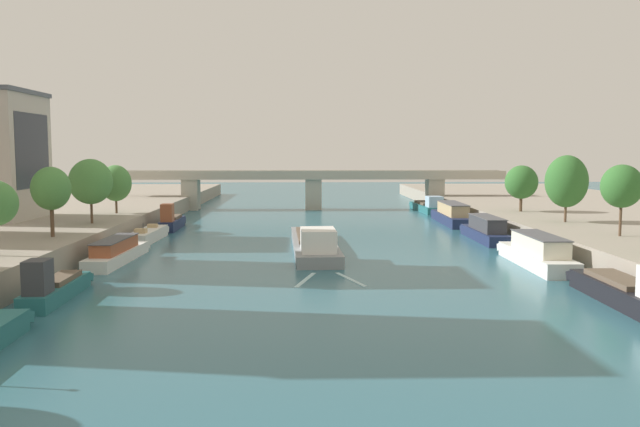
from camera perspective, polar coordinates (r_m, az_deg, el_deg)
name	(u,v)px	position (r m, az deg, el deg)	size (l,w,h in m)	color
barge_midriver	(314,243)	(66.74, -0.50, -2.55)	(5.03, 24.08, 3.12)	gray
wake_behind_barge	(328,280)	(52.43, 0.70, -5.76)	(5.60, 5.99, 0.03)	#A0CCD6
moored_boat_left_far	(54,287)	(48.54, -22.08, -5.94)	(2.16, 10.40, 3.30)	#23666B
moored_boat_left_upstream	(117,252)	(63.32, -17.20, -3.20)	(2.81, 13.81, 2.28)	silver
moored_boat_left_lone	(148,235)	(77.41, -14.68, -1.80)	(2.49, 11.46, 2.39)	silver
moored_boat_left_near	(172,221)	(88.08, -12.76, -0.66)	(2.09, 10.22, 3.55)	#1E284C
moored_boat_right_midway	(631,292)	(47.92, 25.37, -6.16)	(3.00, 13.64, 3.28)	black
moored_boat_right_downstream	(537,253)	(61.35, 18.33, -3.26)	(3.06, 14.26, 2.90)	silver
moored_boat_right_end	(485,230)	(77.51, 14.17, -1.41)	(2.70, 13.54, 2.82)	#1E284C
moored_boat_right_second	(452,215)	(94.65, 11.36, -0.10)	(3.28, 16.54, 2.98)	#1E284C
moored_boat_right_upstream	(428,206)	(113.17, 9.37, 0.64)	(3.77, 15.73, 2.87)	#23666B
tree_left_third	(51,189)	(64.39, -22.33, 2.01)	(3.51, 3.51, 6.39)	brown
tree_left_by_lamp	(91,182)	(74.92, -19.30, 2.63)	(4.61, 4.61, 6.96)	brown
tree_left_end_of_row	(116,183)	(86.22, -17.32, 2.53)	(3.91, 3.91, 6.07)	brown
tree_right_nearest	(622,186)	(66.06, 24.74, 2.16)	(3.72, 3.72, 6.59)	brown
tree_right_third	(567,181)	(77.04, 20.62, 2.63)	(4.59, 4.59, 7.36)	brown
tree_right_midway	(521,182)	(88.78, 17.09, 2.61)	(4.20, 4.20, 5.96)	brown
bridge_far	(313,184)	(115.23, -0.58, 2.56)	(66.89, 4.40, 6.81)	#ADA899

